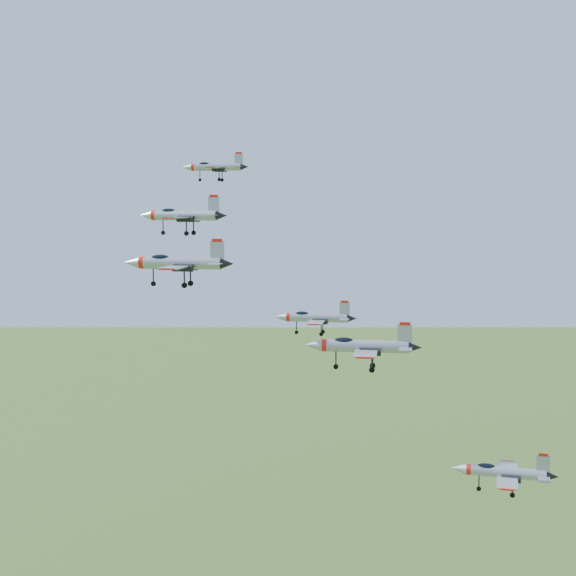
% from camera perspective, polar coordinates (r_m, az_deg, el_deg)
% --- Properties ---
extents(jet_lead, '(11.25, 9.52, 3.04)m').
position_cam_1_polar(jet_lead, '(134.08, -5.27, 8.57)').
color(jet_lead, '#969AA1').
extents(jet_left_high, '(13.23, 10.98, 3.54)m').
position_cam_1_polar(jet_left_high, '(112.00, -7.58, 5.16)').
color(jet_left_high, '#969AA1').
extents(jet_right_high, '(13.37, 11.28, 3.60)m').
position_cam_1_polar(jet_right_high, '(94.56, -7.92, 1.79)').
color(jet_right_high, '#969AA1').
extents(jet_left_low, '(11.82, 10.00, 3.19)m').
position_cam_1_polar(jet_left_low, '(114.79, 1.88, -2.11)').
color(jet_left_low, '#969AA1').
extents(jet_right_low, '(13.27, 11.25, 3.59)m').
position_cam_1_polar(jet_right_low, '(92.11, 5.24, -4.12)').
color(jet_right_low, '#969AA1').
extents(jet_trail, '(12.54, 10.46, 3.35)m').
position_cam_1_polar(jet_trail, '(101.17, 15.01, -12.52)').
color(jet_trail, '#969AA1').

